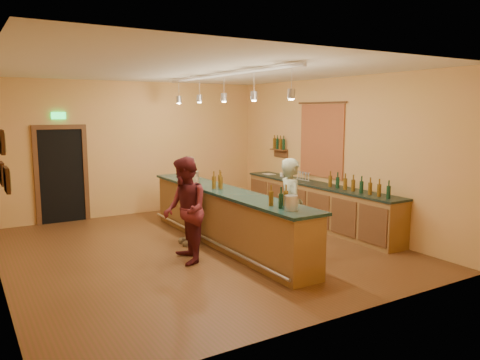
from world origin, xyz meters
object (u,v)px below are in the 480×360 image
tasting_bar (225,213)px  bar_stool (286,201)px  bartender (291,208)px  customer_b (189,200)px  customer_a (185,210)px  back_counter (317,204)px

tasting_bar → bar_stool: bearing=15.6°
bartender → bar_stool: (1.22, 1.77, -0.28)m
bartender → bar_stool: bearing=-18.6°
tasting_bar → customer_b: (-0.55, 0.36, 0.23)m
bartender → bar_stool: size_ratio=2.38×
customer_b → bar_stool: bearing=98.1°
customer_a → bar_stool: bearing=122.8°
bartender → bar_stool: 2.16m
bartender → back_counter: bearing=-35.8°
customer_b → customer_a: bearing=-24.1°
back_counter → bar_stool: (-0.61, 0.32, 0.09)m
tasting_bar → customer_a: bearing=-151.1°
back_counter → tasting_bar: bearing=-175.7°
tasting_bar → bartender: 1.42m
customer_b → back_counter: bearing=91.2°
back_counter → customer_a: bearing=-167.5°
back_counter → tasting_bar: 2.44m
bartender → customer_b: size_ratio=1.02×
back_counter → bartender: size_ratio=2.65×
tasting_bar → customer_a: customer_a is taller
bartender → customer_b: (-1.14, 1.63, -0.02)m
customer_b → bar_stool: customer_b is taller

